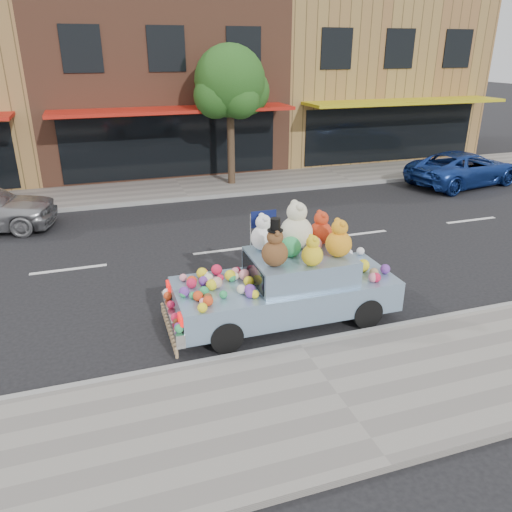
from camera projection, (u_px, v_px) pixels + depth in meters
name	position (u px, v px, depth m)	size (l,w,h in m)	color
ground	(226.00, 250.00, 13.39)	(120.00, 120.00, 0.00)	black
near_sidewalk	(337.00, 397.00, 7.67)	(60.00, 3.00, 0.12)	gray
far_sidewalk	(181.00, 189.00, 19.06)	(60.00, 3.00, 0.12)	gray
near_kerb	(299.00, 345.00, 8.98)	(60.00, 0.12, 0.13)	gray
far_kerb	(189.00, 199.00, 17.74)	(60.00, 0.12, 0.13)	gray
storefront_mid	(154.00, 81.00, 22.47)	(10.00, 9.80, 7.30)	brown
storefront_right	(352.00, 77.00, 25.38)	(10.00, 9.80, 7.30)	olive
street_tree	(230.00, 87.00, 18.29)	(3.00, 2.70, 5.22)	#38281C
car_blue	(464.00, 168.00, 19.56)	(2.19, 4.74, 1.32)	navy
art_car	(287.00, 280.00, 9.73)	(4.50, 1.81, 2.30)	black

